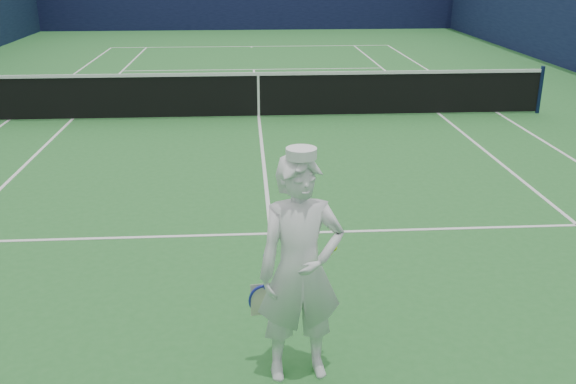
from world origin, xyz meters
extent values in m
plane|color=#2A6E2E|center=(0.00, 0.00, 0.00)|extent=(80.00, 80.00, 0.00)
cube|color=white|center=(0.00, 11.88, 0.00)|extent=(11.03, 0.06, 0.01)
cube|color=white|center=(-5.49, 0.00, 0.00)|extent=(0.06, 23.83, 0.01)
cube|color=white|center=(5.49, 0.00, 0.00)|extent=(0.06, 23.83, 0.01)
cube|color=white|center=(-4.12, 0.00, 0.00)|extent=(0.06, 23.77, 0.01)
cube|color=white|center=(4.12, 0.00, 0.00)|extent=(0.06, 23.77, 0.01)
cube|color=white|center=(0.00, 6.40, 0.00)|extent=(8.23, 0.06, 0.01)
cube|color=white|center=(0.00, -6.40, 0.00)|extent=(8.23, 0.06, 0.01)
cube|color=white|center=(0.00, 0.00, 0.00)|extent=(0.06, 12.80, 0.01)
cube|color=white|center=(0.00, 11.73, 0.00)|extent=(0.06, 0.30, 0.01)
cylinder|color=#141E4C|center=(6.40, 0.00, 0.54)|extent=(0.09, 0.09, 1.07)
cube|color=black|center=(0.00, 0.00, 0.50)|extent=(12.79, 0.02, 0.92)
cube|color=white|center=(0.00, 0.00, 0.97)|extent=(12.79, 0.04, 0.07)
cube|color=white|center=(0.00, 0.00, 0.47)|extent=(0.05, 0.03, 0.94)
imported|color=white|center=(0.12, -9.35, 0.98)|extent=(0.77, 0.56, 1.97)
cylinder|color=white|center=(0.12, -9.35, 1.99)|extent=(0.24, 0.24, 0.08)
cube|color=white|center=(0.11, -9.23, 1.96)|extent=(0.19, 0.12, 0.02)
cylinder|color=navy|center=(-0.17, -9.31, 1.02)|extent=(0.04, 0.09, 0.22)
cube|color=#1B2194|center=(-0.17, -9.25, 0.84)|extent=(0.02, 0.02, 0.14)
torus|color=#1B2194|center=(-0.18, -9.19, 0.64)|extent=(0.30, 0.13, 0.29)
cube|color=beige|center=(-0.18, -9.19, 0.64)|extent=(0.22, 0.03, 0.30)
sphere|color=#D7F51B|center=(0.37, -9.22, 1.08)|extent=(0.07, 0.07, 0.07)
sphere|color=#D7F51B|center=(0.41, -9.20, 1.11)|extent=(0.07, 0.07, 0.07)
camera|label=1|loc=(-0.30, -14.02, 3.40)|focal=40.00mm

